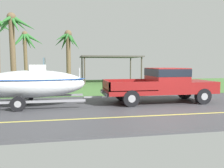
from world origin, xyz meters
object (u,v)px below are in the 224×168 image
object	(u,v)px
pickup_truck_towing	(166,83)
boat_on_trailer	(33,84)
palm_tree_near_left	(12,33)
carport_awning	(110,58)
parked_sedan_near	(19,84)
palm_tree_far_left	(26,43)
palm_tree_mid	(68,45)

from	to	relation	value
pickup_truck_towing	boat_on_trailer	distance (m)	6.73
boat_on_trailer	palm_tree_near_left	bearing A→B (deg)	108.05
boat_on_trailer	carport_awning	distance (m)	14.09
pickup_truck_towing	carport_awning	world-z (taller)	carport_awning
boat_on_trailer	carport_awning	xyz separation A→B (m)	(6.04, 12.63, 1.61)
pickup_truck_towing	palm_tree_near_left	world-z (taller)	palm_tree_near_left
parked_sedan_near	carport_awning	world-z (taller)	carport_awning
palm_tree_near_left	carport_awning	bearing A→B (deg)	27.81
palm_tree_near_left	pickup_truck_towing	bearing A→B (deg)	-40.74
boat_on_trailer	parked_sedan_near	distance (m)	4.97
carport_awning	palm_tree_far_left	size ratio (longest dim) A/B	1.19
palm_tree_far_left	parked_sedan_near	bearing A→B (deg)	-83.78
parked_sedan_near	carport_awning	size ratio (longest dim) A/B	0.72
boat_on_trailer	carport_awning	world-z (taller)	carport_awning
palm_tree_near_left	palm_tree_far_left	size ratio (longest dim) A/B	1.16
pickup_truck_towing	parked_sedan_near	world-z (taller)	pickup_truck_towing
parked_sedan_near	palm_tree_mid	size ratio (longest dim) A/B	0.87
palm_tree_far_left	pickup_truck_towing	bearing A→B (deg)	-53.26
palm_tree_near_left	palm_tree_mid	bearing A→B (deg)	26.64
carport_awning	palm_tree_far_left	world-z (taller)	palm_tree_far_left
palm_tree_mid	palm_tree_far_left	distance (m)	4.49
pickup_truck_towing	carport_awning	xyz separation A→B (m)	(-0.70, 12.63, 1.69)
carport_awning	parked_sedan_near	bearing A→B (deg)	-133.71
boat_on_trailer	pickup_truck_towing	bearing A→B (deg)	0.00
pickup_truck_towing	palm_tree_mid	distance (m)	11.72
boat_on_trailer	palm_tree_near_left	world-z (taller)	palm_tree_near_left
palm_tree_far_left	boat_on_trailer	bearing A→B (deg)	-79.05
pickup_truck_towing	parked_sedan_near	xyz separation A→B (m)	(-8.27, 4.71, -0.35)
boat_on_trailer	palm_tree_far_left	xyz separation A→B (m)	(-2.36, 12.18, 2.91)
boat_on_trailer	parked_sedan_near	xyz separation A→B (m)	(-1.54, 4.71, -0.42)
palm_tree_near_left	palm_tree_mid	distance (m)	4.87
palm_tree_mid	parked_sedan_near	bearing A→B (deg)	-120.28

